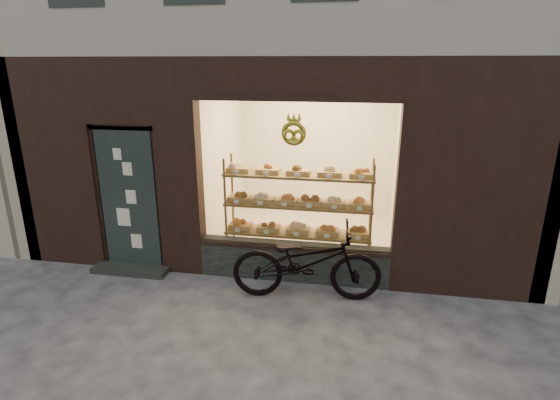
# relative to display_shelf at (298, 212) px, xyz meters

# --- Properties ---
(ground) EXTENTS (90.00, 90.00, 0.00)m
(ground) POSITION_rel_display_shelf_xyz_m (-0.45, -2.55, -0.88)
(ground) COLOR #34353B
(display_shelf) EXTENTS (2.20, 0.45, 1.70)m
(display_shelf) POSITION_rel_display_shelf_xyz_m (0.00, 0.00, 0.00)
(display_shelf) COLOR brown
(display_shelf) RESTS_ON ground
(bicycle) EXTENTS (2.02, 0.87, 1.03)m
(bicycle) POSITION_rel_display_shelf_xyz_m (0.24, -0.91, -0.37)
(bicycle) COLOR black
(bicycle) RESTS_ON ground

